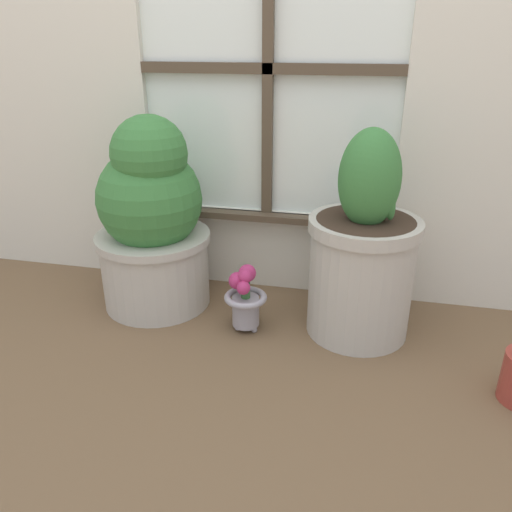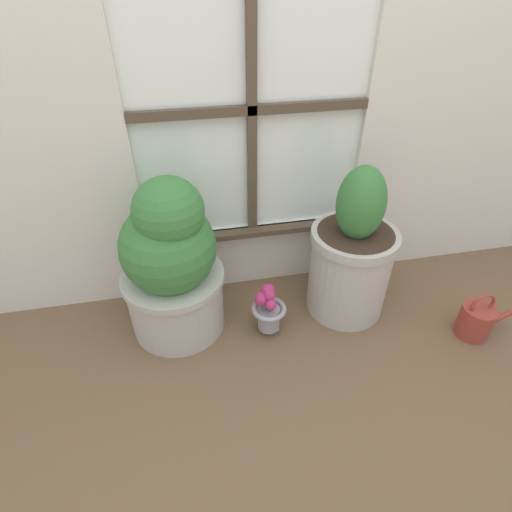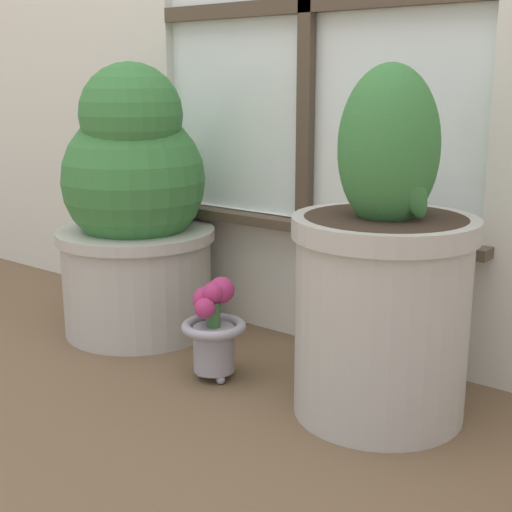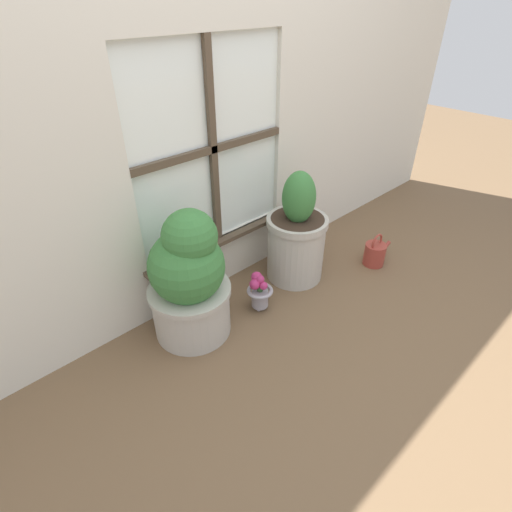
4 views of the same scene
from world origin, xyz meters
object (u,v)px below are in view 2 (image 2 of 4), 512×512
watering_can (476,320)px  flower_vase (269,309)px  potted_plant_left (172,265)px  potted_plant_right (351,257)px

watering_can → flower_vase: bearing=167.0°
potted_plant_left → watering_can: size_ratio=2.89×
potted_plant_left → potted_plant_right: (0.72, -0.03, -0.05)m
potted_plant_right → watering_can: 0.56m
potted_plant_right → potted_plant_left: bearing=177.4°
watering_can → potted_plant_left: bearing=165.8°
flower_vase → watering_can: (0.82, -0.19, -0.04)m
potted_plant_right → flower_vase: potted_plant_right is taller
potted_plant_right → flower_vase: (-0.36, -0.07, -0.15)m
watering_can → potted_plant_right: bearing=150.0°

